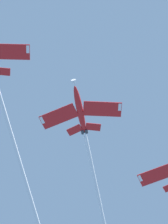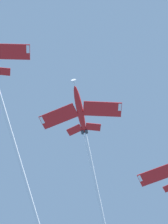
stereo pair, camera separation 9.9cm
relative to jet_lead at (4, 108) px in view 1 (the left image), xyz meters
name	(u,v)px [view 1 (the left image)]	position (x,y,z in m)	size (l,w,h in m)	color
jet_lead	(4,108)	(0.00, 0.00, 0.00)	(32.23, 55.99, 11.97)	red
jet_second	(87,144)	(-10.43, -19.07, -2.29)	(29.22, 47.52, 10.69)	red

